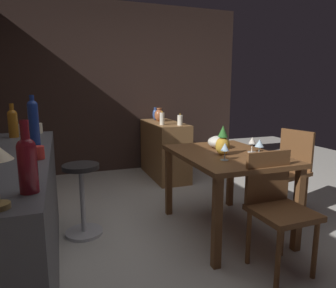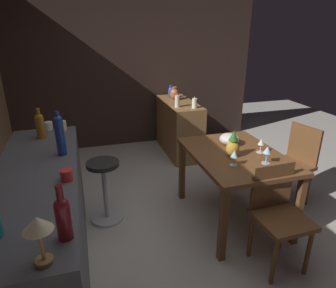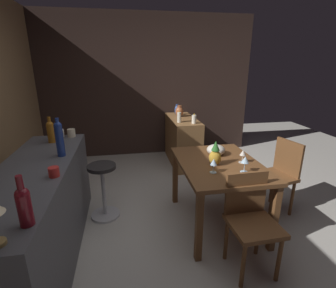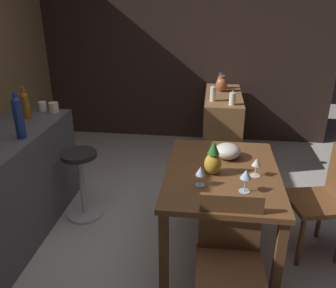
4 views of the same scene
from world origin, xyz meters
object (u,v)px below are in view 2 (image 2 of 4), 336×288
wine_glass_left (234,155)px  vase_ceramic_blue (171,92)px  wine_bottle_ruby (63,216)px  bar_stool (105,190)px  cup_white (49,126)px  sideboard_cabinet (179,127)px  dining_table (235,162)px  fruit_bowl (229,139)px  counter_lamp (38,228)px  cup_cream (62,126)px  pineapple_centerpiece (233,145)px  wine_glass_center (267,151)px  wine_glass_right (261,143)px  chair_near_window (278,212)px  wine_bottle_amber (40,125)px  pillar_candle_tall (194,103)px  vase_copper (175,94)px  wine_bottle_cobalt (60,134)px  pillar_candle_short (177,101)px  cup_red (66,175)px  chair_by_doorway (294,161)px

wine_glass_left → vase_ceramic_blue: (2.39, -0.16, 0.07)m
wine_glass_left → wine_bottle_ruby: size_ratio=0.48×
bar_stool → cup_white: cup_white is taller
sideboard_cabinet → cup_white: size_ratio=10.02×
dining_table → fruit_bowl: bearing=-10.3°
fruit_bowl → counter_lamp: (-1.42, 1.66, 0.29)m
counter_lamp → cup_cream: bearing=-0.6°
pineapple_centerpiece → sideboard_cabinet: bearing=-3.4°
wine_glass_center → wine_glass_right: bearing=-21.6°
chair_near_window → vase_ceramic_blue: vase_ceramic_blue is taller
wine_bottle_amber → pillar_candle_tall: 2.12m
cup_cream → counter_lamp: counter_lamp is taller
cup_cream → counter_lamp: 1.91m
wine_bottle_ruby → vase_copper: wine_bottle_ruby is taller
bar_stool → wine_glass_right: wine_glass_right is taller
wine_bottle_ruby → pillar_candle_tall: 2.99m
chair_near_window → wine_glass_center: (0.37, -0.09, 0.38)m
wine_bottle_cobalt → pillar_candle_short: 2.13m
wine_glass_center → pillar_candle_short: pillar_candle_short is taller
wine_bottle_cobalt → wine_bottle_ruby: bearing=-177.5°
bar_stool → wine_bottle_cobalt: bearing=131.6°
wine_bottle_cobalt → vase_copper: wine_bottle_cobalt is taller
counter_lamp → chair_near_window: bearing=-72.0°
wine_bottle_cobalt → wine_glass_right: bearing=-93.2°
dining_table → bar_stool: 1.33m
fruit_bowl → pillar_candle_short: bearing=5.7°
sideboard_cabinet → chair_near_window: size_ratio=1.28×
wine_glass_left → wine_glass_right: wine_glass_left is taller
bar_stool → cup_red: bearing=159.4°
dining_table → chair_by_doorway: 0.82m
pillar_candle_short → vase_ceramic_blue: size_ratio=0.96×
bar_stool → counter_lamp: size_ratio=2.70×
dining_table → cup_cream: (0.72, 1.60, 0.30)m
bar_stool → cup_white: (0.39, 0.48, 0.60)m
bar_stool → pillar_candle_tall: pillar_candle_tall is taller
cup_red → vase_copper: bearing=-32.7°
sideboard_cabinet → vase_ceramic_blue: 0.59m
sideboard_cabinet → wine_glass_center: size_ratio=6.81×
wine_glass_right → cup_cream: cup_cream is taller
chair_near_window → chair_by_doorway: bearing=-44.8°
cup_white → wine_glass_right: bearing=-111.9°
wine_glass_right → fruit_bowl: wine_glass_right is taller
sideboard_cabinet → counter_lamp: 3.53m
bar_stool → wine_glass_center: 1.61m
wine_glass_center → chair_near_window: bearing=165.7°
chair_near_window → fruit_bowl: same height
cup_white → pillar_candle_tall: 1.98m
wine_glass_left → cup_red: cup_red is taller
pineapple_centerpiece → cup_red: pineapple_centerpiece is taller
sideboard_cabinet → pineapple_centerpiece: bearing=176.6°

